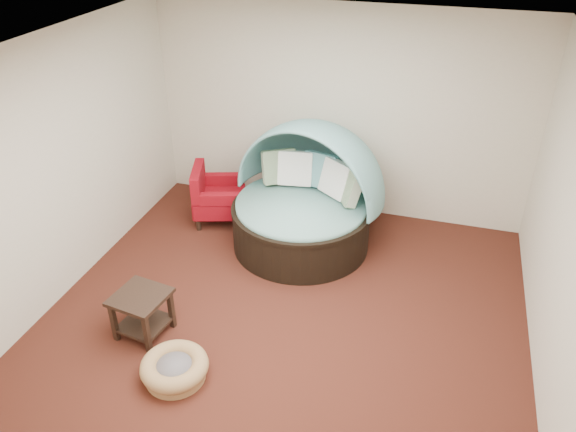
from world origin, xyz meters
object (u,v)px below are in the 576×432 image
(red_armchair, at_px, (216,196))
(pet_basket, at_px, (175,368))
(side_table, at_px, (142,309))
(canopy_daybed, at_px, (306,191))

(red_armchair, bearing_deg, pet_basket, -92.41)
(pet_basket, distance_m, side_table, 0.76)
(pet_basket, bearing_deg, side_table, 141.05)
(pet_basket, relative_size, side_table, 1.30)
(red_armchair, bearing_deg, canopy_daybed, -25.21)
(pet_basket, bearing_deg, red_armchair, 105.10)
(canopy_daybed, distance_m, side_table, 2.45)
(pet_basket, height_order, red_armchair, red_armchair)
(canopy_daybed, height_order, red_armchair, canopy_daybed)
(pet_basket, distance_m, red_armchair, 2.88)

